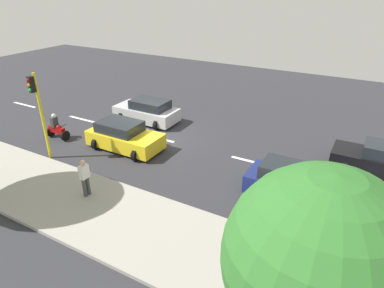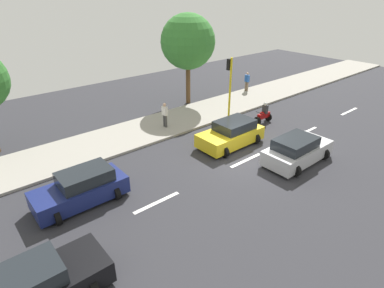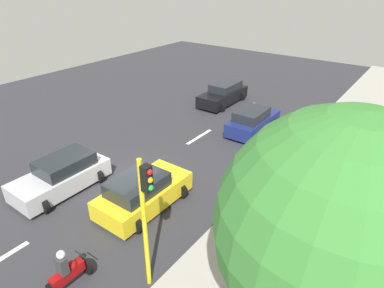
% 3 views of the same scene
% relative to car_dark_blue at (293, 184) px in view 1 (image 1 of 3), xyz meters
% --- Properties ---
extents(ground_plane, '(40.00, 60.00, 0.10)m').
position_rel_car_dark_blue_xyz_m(ground_plane, '(-2.19, -8.49, -0.76)').
color(ground_plane, '#2D2D33').
extents(sidewalk, '(4.00, 60.00, 0.15)m').
position_rel_car_dark_blue_xyz_m(sidewalk, '(4.81, -8.49, -0.63)').
color(sidewalk, '#9E998E').
rests_on(sidewalk, ground).
extents(lane_stripe_far_north, '(0.20, 2.40, 0.01)m').
position_rel_car_dark_blue_xyz_m(lane_stripe_far_north, '(-2.19, -20.49, -0.70)').
color(lane_stripe_far_north, white).
rests_on(lane_stripe_far_north, ground).
extents(lane_stripe_north, '(0.20, 2.40, 0.01)m').
position_rel_car_dark_blue_xyz_m(lane_stripe_north, '(-2.19, -14.49, -0.70)').
color(lane_stripe_north, white).
rests_on(lane_stripe_north, ground).
extents(lane_stripe_mid, '(0.20, 2.40, 0.01)m').
position_rel_car_dark_blue_xyz_m(lane_stripe_mid, '(-2.19, -8.49, -0.70)').
color(lane_stripe_mid, white).
rests_on(lane_stripe_mid, ground).
extents(lane_stripe_south, '(0.20, 2.40, 0.01)m').
position_rel_car_dark_blue_xyz_m(lane_stripe_south, '(-2.19, -2.49, -0.70)').
color(lane_stripe_south, white).
rests_on(lane_stripe_south, ground).
extents(car_dark_blue, '(2.16, 4.02, 1.52)m').
position_rel_car_dark_blue_xyz_m(car_dark_blue, '(0.00, 0.00, 0.00)').
color(car_dark_blue, navy).
rests_on(car_dark_blue, ground).
extents(car_silver, '(2.27, 4.18, 1.52)m').
position_rel_car_dark_blue_xyz_m(car_silver, '(-4.04, -10.48, 0.00)').
color(car_silver, '#B7B7BC').
rests_on(car_silver, ground).
extents(car_black, '(2.19, 4.46, 1.52)m').
position_rel_car_dark_blue_xyz_m(car_black, '(-4.08, 3.25, 0.00)').
color(car_black, black).
rests_on(car_black, ground).
extents(car_yellow_cab, '(2.34, 4.12, 1.52)m').
position_rel_car_dark_blue_xyz_m(car_yellow_cab, '(-0.25, -9.28, 0.00)').
color(car_yellow_cab, yellow).
rests_on(car_yellow_cab, ground).
extents(motorcycle, '(0.60, 1.30, 1.53)m').
position_rel_car_dark_blue_xyz_m(motorcycle, '(0.67, -13.53, -0.07)').
color(motorcycle, black).
rests_on(motorcycle, ground).
extents(pedestrian_by_tree, '(0.40, 0.24, 1.69)m').
position_rel_car_dark_blue_xyz_m(pedestrian_by_tree, '(4.27, -7.60, 0.35)').
color(pedestrian_by_tree, '#3F3F3F').
rests_on(pedestrian_by_tree, sidewalk).
extents(traffic_light_corner, '(0.49, 0.24, 4.50)m').
position_rel_car_dark_blue_xyz_m(traffic_light_corner, '(2.65, -11.96, 2.22)').
color(traffic_light_corner, yellow).
rests_on(traffic_light_corner, ground).
extents(street_tree_south, '(3.28, 3.28, 5.89)m').
position_rel_car_dark_blue_xyz_m(street_tree_south, '(7.87, 1.95, 3.51)').
color(street_tree_south, brown).
rests_on(street_tree_south, ground).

